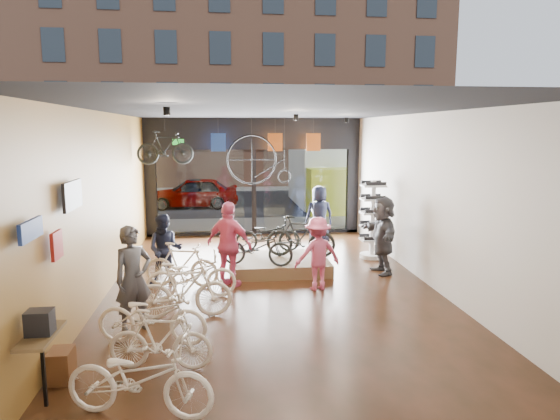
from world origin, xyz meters
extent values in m
cube|color=black|center=(0.00, 0.00, -0.02)|extent=(7.00, 12.00, 0.04)
cube|color=black|center=(0.00, 0.00, 3.82)|extent=(7.00, 12.00, 0.04)
cube|color=brown|center=(-3.52, 0.00, 1.90)|extent=(0.04, 12.00, 3.80)
cube|color=beige|center=(3.52, 0.00, 1.90)|extent=(0.04, 12.00, 3.80)
cube|color=beige|center=(0.00, -6.02, 1.90)|extent=(7.00, 0.04, 3.80)
cube|color=#198C26|center=(-2.40, 5.88, 3.05)|extent=(0.35, 0.06, 0.18)
cube|color=black|center=(0.00, 15.00, -0.01)|extent=(30.00, 18.00, 0.02)
cube|color=slate|center=(0.00, 7.20, 0.06)|extent=(30.00, 2.40, 0.12)
cube|color=slate|center=(0.00, 19.00, 0.06)|extent=(30.00, 2.00, 0.12)
cube|color=brown|center=(0.00, 21.50, 7.00)|extent=(26.00, 5.00, 14.00)
imported|color=gray|center=(-2.33, 12.00, 0.68)|extent=(3.98, 1.60, 1.36)
imported|color=beige|center=(-2.06, -4.61, 0.48)|extent=(1.94, 1.08, 0.96)
imported|color=beige|center=(-1.96, -3.43, 0.45)|extent=(1.55, 0.65, 0.91)
imported|color=beige|center=(-2.19, -2.52, 0.47)|extent=(1.88, 0.98, 0.94)
imported|color=beige|center=(-1.77, -1.44, 0.53)|extent=(1.78, 0.60, 1.05)
imported|color=beige|center=(-1.70, -0.36, 0.48)|extent=(1.86, 0.76, 0.96)
imported|color=beige|center=(-1.95, 0.45, 0.50)|extent=(1.72, 0.87, 1.00)
cube|color=brown|center=(0.30, 1.52, 0.15)|extent=(2.40, 1.80, 0.30)
imported|color=black|center=(-0.27, 0.94, 0.75)|extent=(1.80, 1.06, 0.89)
imported|color=black|center=(0.87, 1.61, 0.82)|extent=(1.79, 0.94, 1.03)
imported|color=black|center=(0.11, 2.25, 0.74)|extent=(1.70, 0.66, 0.88)
imported|color=#3F3F44|center=(-2.57, -1.91, 0.92)|extent=(0.80, 0.75, 1.83)
imported|color=#161C33|center=(-2.32, 0.65, 0.80)|extent=(0.82, 0.66, 1.60)
imported|color=#CC4C72|center=(-0.91, 0.34, 0.95)|extent=(1.18, 0.99, 1.89)
imported|color=#CC4C72|center=(0.98, -0.06, 0.79)|extent=(1.12, 0.78, 1.59)
imported|color=#161C33|center=(1.85, 4.22, 0.89)|extent=(0.94, 0.67, 1.79)
imported|color=#3F3F44|center=(2.76, 1.00, 0.93)|extent=(0.66, 1.76, 1.86)
imported|color=black|center=(-2.62, 4.20, 2.93)|extent=(1.63, 0.69, 0.95)
cube|color=#1E3F99|center=(-1.13, 5.20, 3.05)|extent=(0.45, 0.03, 0.55)
cube|color=#CC5919|center=(0.63, 5.20, 3.05)|extent=(0.45, 0.03, 0.55)
cube|color=#CC5919|center=(1.83, 5.20, 3.05)|extent=(0.45, 0.03, 0.55)
camera|label=1|loc=(-1.04, -10.33, 3.41)|focal=32.00mm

